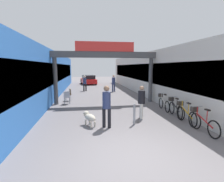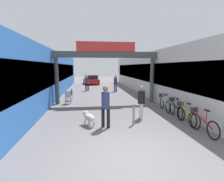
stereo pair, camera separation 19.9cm
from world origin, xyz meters
name	(u,v)px [view 2 (the right image)]	position (x,y,z in m)	size (l,w,h in m)	color
ground_plane	(130,155)	(0.00, 0.00, 0.00)	(80.00, 80.00, 0.00)	slate
storefront_left	(43,75)	(-5.09, 11.00, 1.86)	(3.00, 26.00, 3.72)	blue
storefront_right	(157,74)	(5.09, 11.00, 1.86)	(3.00, 26.00, 3.72)	beige
arcade_sign_gateway	(106,60)	(0.00, 7.49, 3.00)	(7.40, 0.47, 4.21)	#4C4C4F
pedestrian_with_dog	(106,104)	(-0.50, 2.41, 1.03)	(0.46, 0.46, 1.78)	black
pedestrian_companion	(141,100)	(1.35, 3.47, 0.93)	(0.39, 0.40, 1.63)	silver
pedestrian_carrying_crate	(115,82)	(1.47, 12.82, 0.98)	(0.47, 0.47, 1.72)	navy
pedestrian_elderly_walking	(87,82)	(-1.42, 13.79, 0.93)	(0.45, 0.45, 1.63)	black
dog_on_leash	(88,117)	(-1.22, 2.76, 0.38)	(0.65, 0.86, 0.61)	beige
bicycle_red_nearest	(202,122)	(3.11, 1.32, 0.44)	(0.46, 1.69, 0.98)	black
bicycle_orange_second	(186,114)	(3.13, 2.52, 0.44)	(0.46, 1.69, 0.98)	black
bicycle_black_third	(175,108)	(3.20, 3.62, 0.44)	(0.46, 1.68, 0.98)	black
bicycle_silver_farthest	(164,103)	(3.18, 4.92, 0.44)	(0.46, 1.69, 0.98)	black
bollard_post_metal	(134,114)	(0.75, 2.61, 0.48)	(0.10, 0.10, 0.95)	gray
cafe_chair_aluminium_nearer	(68,96)	(-2.63, 7.45, 0.54)	(0.40, 0.40, 0.89)	gray
cafe_chair_wood_farther	(70,94)	(-2.59, 8.61, 0.54)	(0.50, 0.50, 0.89)	gray
parked_car_red	(91,80)	(-0.93, 21.10, 0.64)	(2.39, 4.24, 1.33)	red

